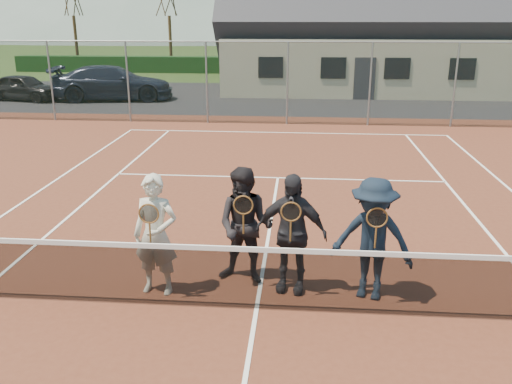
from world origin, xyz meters
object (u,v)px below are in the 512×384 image
player_b (245,226)px  player_d (372,239)px  clubhouse (370,13)px  player_a (156,235)px  car_c (113,83)px  player_c (291,233)px  car_b (101,84)px  tennis_net (257,276)px  car_a (24,87)px

player_b → player_d: 1.87m
clubhouse → player_b: size_ratio=8.67×
clubhouse → player_d: (-2.40, -23.49, -3.07)m
player_a → clubhouse: bearing=76.9°
car_c → player_c: size_ratio=3.11×
player_a → player_d: size_ratio=1.00×
player_d → player_a: bearing=-177.9°
car_b → tennis_net: 21.35m
player_c → player_d: 1.16m
car_c → tennis_net: car_c is taller
player_b → car_b: bearing=116.0°
car_a → tennis_net: size_ratio=0.31×
car_a → player_a: size_ratio=2.03×
clubhouse → player_a: size_ratio=8.67×
car_c → car_b: bearing=54.8°
car_c → tennis_net: 20.71m
player_b → car_a: bearing=125.4°
car_c → player_d: 20.96m
car_c → player_b: player_b is taller
player_a → player_b: (1.25, 0.46, -0.00)m
player_b → player_d: bearing=-10.6°
tennis_net → clubhouse: (4.00, 24.00, 3.45)m
car_a → player_b: player_b is taller
car_b → tennis_net: car_b is taller
car_c → player_d: bearing=-159.9°
clubhouse → player_c: size_ratio=8.67×
car_c → clubhouse: clubhouse is taller
player_a → player_c: (1.93, 0.24, -0.00)m
car_c → player_a: 19.77m
car_a → player_d: size_ratio=2.03×
car_a → player_a: bearing=-136.1°
car_b → player_d: size_ratio=2.38×
tennis_net → player_d: 1.72m
player_b → player_c: bearing=-17.6°
car_b → player_d: player_d is taller
car_b → player_b: player_b is taller
clubhouse → player_a: clubhouse is taller
clubhouse → player_d: bearing=-95.8°
car_b → car_a: bearing=95.0°
tennis_net → player_b: player_b is taller
car_c → player_c: 20.32m
car_b → car_c: (0.74, -0.37, 0.11)m
car_c → tennis_net: bearing=-164.5°
clubhouse → player_a: bearing=-103.1°
player_c → car_a: bearing=126.5°
car_b → player_a: bearing=-166.4°
player_b → player_d: same height
player_c → player_d: same height
tennis_net → player_c: bearing=55.1°
player_b → player_a: bearing=-159.9°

